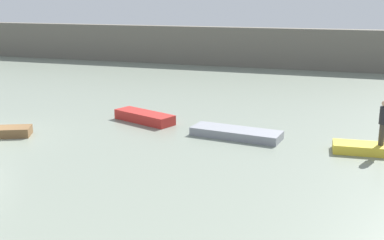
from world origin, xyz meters
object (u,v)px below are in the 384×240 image
object	(u,v)px
rowboat_red	(144,117)
person_dark_shirt	(383,120)
rowboat_grey	(236,133)
rowboat_yellow	(380,149)

from	to	relation	value
rowboat_red	person_dark_shirt	distance (m)	11.02
rowboat_grey	rowboat_yellow	size ratio (longest dim) A/B	1.10
rowboat_grey	person_dark_shirt	distance (m)	6.05
rowboat_yellow	person_dark_shirt	bearing A→B (deg)	0.00
rowboat_yellow	person_dark_shirt	size ratio (longest dim) A/B	2.01
rowboat_grey	rowboat_yellow	distance (m)	5.94
rowboat_red	rowboat_yellow	world-z (taller)	rowboat_red
rowboat_grey	person_dark_shirt	world-z (taller)	person_dark_shirt
rowboat_red	rowboat_grey	world-z (taller)	rowboat_red
rowboat_grey	rowboat_yellow	world-z (taller)	rowboat_yellow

